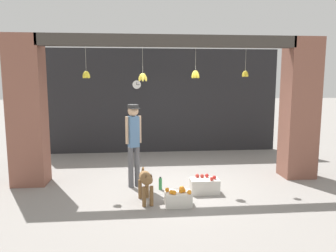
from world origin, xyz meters
name	(u,v)px	position (x,y,z in m)	size (l,w,h in m)	color
ground_plane	(170,184)	(0.00, 0.00, 0.00)	(60.00, 60.00, 0.00)	gray
shop_back_wall	(160,101)	(0.00, 3.20, 1.56)	(7.24, 0.12, 3.13)	#232326
shop_pillar_left	(27,111)	(-2.97, 0.30, 1.56)	(0.70, 0.60, 3.13)	brown
shop_pillar_right	(300,109)	(2.97, 0.30, 1.56)	(0.70, 0.60, 3.13)	brown
storefront_awning	(169,42)	(-0.01, 0.12, 2.98)	(5.34, 0.26, 0.96)	#3D3833
dog	(146,181)	(-0.54, -1.03, 0.42)	(0.31, 0.80, 0.62)	brown
shopkeeper	(134,138)	(-0.76, -0.10, 1.03)	(0.32, 0.31, 1.72)	#56565B
fruit_crate_oranges	(178,198)	(0.02, -1.22, 0.14)	(0.46, 0.35, 0.32)	silver
fruit_crate_apples	(205,186)	(0.62, -0.62, 0.15)	(0.56, 0.32, 0.35)	silver
water_bottle	(160,184)	(-0.23, -0.35, 0.12)	(0.07, 0.07, 0.26)	#38934C
wall_clock	(137,85)	(-0.69, 3.12, 2.06)	(0.27, 0.03, 0.27)	black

